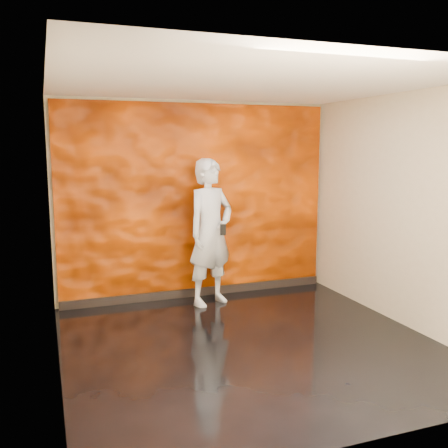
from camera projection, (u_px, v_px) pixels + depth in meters
The scene contains 5 objects.
room at pixel (251, 219), 5.30m from camera, with size 4.02×4.02×2.81m.
feature_wall at pixel (197, 202), 7.12m from camera, with size 3.90×0.06×2.75m, color #F55300.
baseboard at pixel (199, 292), 7.28m from camera, with size 3.90×0.04×0.12m, color black.
man at pixel (211, 232), 6.80m from camera, with size 0.73×0.48×2.00m, color #A1A7B1.
phone at pixel (223, 230), 6.58m from camera, with size 0.08×0.02×0.15m, color black.
Camera 1 is at (-2.07, -4.83, 2.16)m, focal length 40.00 mm.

